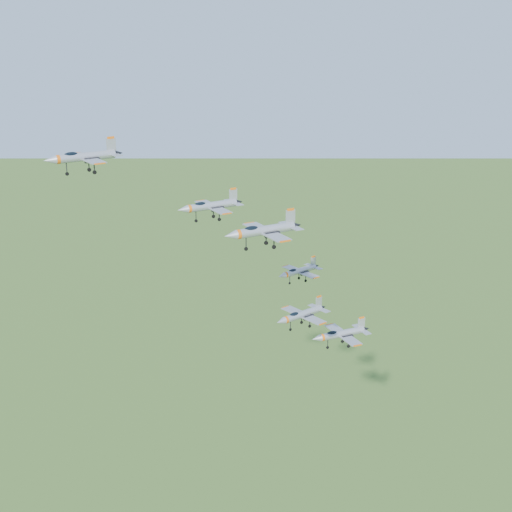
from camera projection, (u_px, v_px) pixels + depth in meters
jet_lead at (83, 157)px, 118.14m from camera, size 13.78×11.37×3.69m
jet_left_high at (210, 206)px, 122.94m from camera, size 12.58×10.46×3.36m
jet_right_high at (263, 230)px, 107.02m from camera, size 13.33×11.10×3.56m
jet_left_low at (299, 271)px, 140.78m from camera, size 10.91×9.01×2.92m
jet_right_low at (301, 314)px, 126.55m from camera, size 11.86×9.79×3.17m
jet_trail at (340, 334)px, 145.34m from camera, size 13.49×11.35×3.62m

